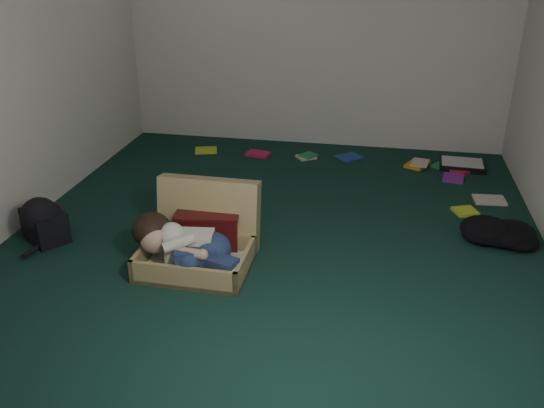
% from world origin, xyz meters
% --- Properties ---
extents(floor, '(4.50, 4.50, 0.00)m').
position_xyz_m(floor, '(0.00, 0.00, 0.00)').
color(floor, '#102E26').
rests_on(floor, ground).
extents(wall_back, '(4.50, 0.00, 4.50)m').
position_xyz_m(wall_back, '(0.00, 2.25, 1.30)').
color(wall_back, silver).
rests_on(wall_back, ground).
extents(wall_front, '(4.50, 0.00, 4.50)m').
position_xyz_m(wall_front, '(0.00, -2.25, 1.30)').
color(wall_front, silver).
rests_on(wall_front, ground).
extents(wall_left, '(0.00, 4.50, 4.50)m').
position_xyz_m(wall_left, '(-2.00, 0.00, 1.30)').
color(wall_left, silver).
rests_on(wall_left, ground).
extents(suitcase, '(0.75, 0.73, 0.54)m').
position_xyz_m(suitcase, '(-0.45, -0.42, 0.16)').
color(suitcase, tan).
rests_on(suitcase, floor).
extents(person, '(0.80, 0.39, 0.34)m').
position_xyz_m(person, '(-0.51, -0.60, 0.21)').
color(person, silver).
rests_on(person, suitcase).
extents(maroon_bin, '(0.50, 0.41, 0.31)m').
position_xyz_m(maroon_bin, '(-0.45, -0.23, 0.16)').
color(maroon_bin, '#440E0E').
rests_on(maroon_bin, floor).
extents(backpack, '(0.55, 0.53, 0.26)m').
position_xyz_m(backpack, '(-1.69, -0.36, 0.13)').
color(backpack, black).
rests_on(backpack, floor).
extents(clothing_pile, '(0.48, 0.40, 0.15)m').
position_xyz_m(clothing_pile, '(1.70, 0.31, 0.07)').
color(clothing_pile, black).
rests_on(clothing_pile, floor).
extents(paper_tray, '(0.45, 0.35, 0.06)m').
position_xyz_m(paper_tray, '(1.55, 1.79, 0.03)').
color(paper_tray, black).
rests_on(paper_tray, floor).
extents(book_scatter, '(2.98, 1.38, 0.02)m').
position_xyz_m(book_scatter, '(0.75, 1.55, 0.01)').
color(book_scatter, '#CBE528').
rests_on(book_scatter, floor).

